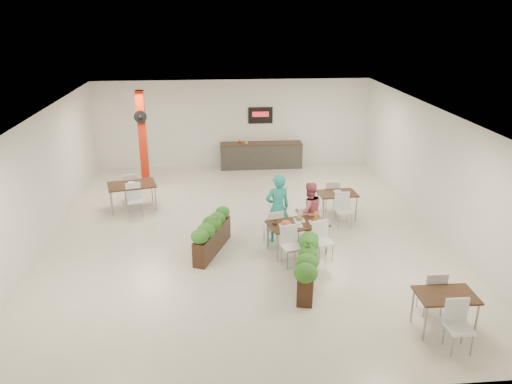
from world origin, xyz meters
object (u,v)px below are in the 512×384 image
Objects in this scene: red_column at (143,139)px; planter_right at (307,263)px; service_counter at (261,155)px; side_table_c at (445,301)px; planter_left at (212,233)px; side_table_a at (132,188)px; diner_man at (277,208)px; diner_woman at (309,211)px; side_table_b at (337,197)px; main_table at (297,227)px.

planter_right is (4.17, -6.56, -1.14)m from red_column.
service_counter is 10.52m from side_table_c.
red_column reaches higher than planter_left.
planter_left is at bearing -105.34° from service_counter.
service_counter reaches higher than planter_left.
side_table_a is (-4.34, 4.76, 0.14)m from planter_right.
red_column is 7.85m from planter_right.
side_table_c is at bearing 108.28° from diner_man.
diner_man is 1.15× the size of diner_woman.
service_counter is 5.56m from side_table_a.
planter_right is (2.01, -1.70, -0.00)m from planter_left.
service_counter is 1.54× the size of planter_right.
planter_left is 1.11× the size of side_table_c.
red_column is 2.07m from side_table_a.
diner_woman is 0.95× the size of side_table_c.
diner_man is 4.74m from side_table_a.
diner_woman is 0.94× the size of side_table_b.
diner_woman is 4.40m from side_table_c.
planter_right is at bearing -88.86° from service_counter.
main_table is (4.19, -5.02, -1.01)m from red_column.
diner_woman reaches higher than planter_right.
service_counter reaches higher than side_table_a.
side_table_b is at bearing -142.97° from diner_woman.
service_counter reaches higher than diner_woman.
side_table_a is at bearing -46.79° from diner_man.
side_table_b is (1.46, 1.96, -0.02)m from main_table.
main_table is at bearing 106.75° from diner_man.
side_table_c is at bearing -77.07° from service_counter.
diner_woman is 1.69m from side_table_b.
planter_left is (-2.45, -0.50, -0.26)m from diner_woman.
diner_man is (-0.39, 0.66, 0.25)m from main_table.
diner_woman is at bearing 58.14° from main_table.
diner_man is 0.98× the size of planter_left.
planter_right is at bearing 85.37° from diner_man.
side_table_a is (-0.18, -1.80, -1.00)m from red_column.
main_table is at bearing -4.40° from planter_left.
side_table_b is at bearing -26.12° from side_table_a.
main_table is 1.12× the size of side_table_a.
side_table_a is 5.97m from side_table_b.
service_counter is 8.43m from planter_right.
red_column is 2.08× the size of diner_woman.
red_column is 1.81× the size of diner_man.
diner_man is 4.78m from side_table_c.
planter_right is at bearing -61.63° from side_table_a.
diner_man is 1.76m from planter_left.
side_table_a is (-3.98, 2.56, -0.24)m from diner_man.
service_counter reaches higher than side_table_b.
service_counter is 6.97m from planter_left.
side_table_b is at bearing 97.90° from side_table_c.
diner_woman reaches higher than side_table_a.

